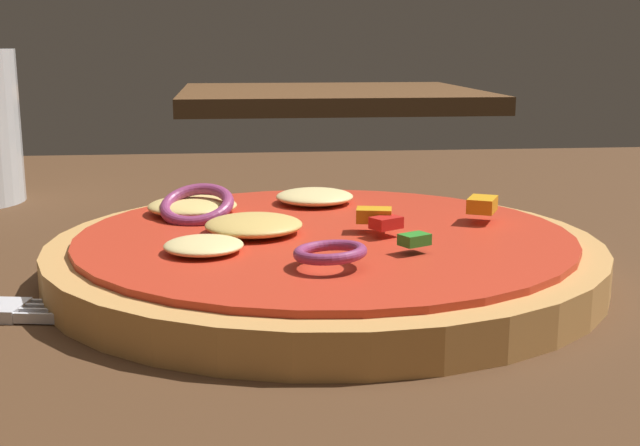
# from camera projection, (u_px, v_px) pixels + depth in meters

# --- Properties ---
(dining_table) EXTENTS (1.15, 0.85, 0.04)m
(dining_table) POSITION_uv_depth(u_px,v_px,m) (291.00, 309.00, 0.39)
(dining_table) COLOR #4C301C
(dining_table) RESTS_ON ground
(pizza) EXTENTS (0.25, 0.25, 0.04)m
(pizza) POSITION_uv_depth(u_px,v_px,m) (321.00, 252.00, 0.38)
(pizza) COLOR tan
(pizza) RESTS_ON dining_table
(background_table) EXTENTS (0.65, 0.61, 0.04)m
(background_table) POSITION_uv_depth(u_px,v_px,m) (329.00, 97.00, 1.86)
(background_table) COLOR brown
(background_table) RESTS_ON ground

